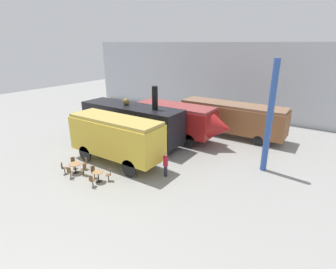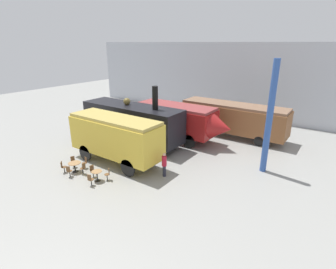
# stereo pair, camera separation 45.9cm
# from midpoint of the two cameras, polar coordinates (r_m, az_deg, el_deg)

# --- Properties ---
(ground_plane) EXTENTS (80.00, 80.00, 0.00)m
(ground_plane) POSITION_cam_midpoint_polar(r_m,az_deg,el_deg) (22.07, -1.48, -4.49)
(ground_plane) COLOR gray
(backdrop_wall) EXTENTS (44.00, 0.15, 9.00)m
(backdrop_wall) POSITION_cam_midpoint_polar(r_m,az_deg,el_deg) (33.97, 14.20, 11.30)
(backdrop_wall) COLOR #B2B7C1
(backdrop_wall) RESTS_ON ground_plane
(passenger_coach_wooden) EXTENTS (10.45, 2.79, 3.27)m
(passenger_coach_wooden) POSITION_cam_midpoint_polar(r_m,az_deg,el_deg) (26.89, 14.41, 3.64)
(passenger_coach_wooden) COLOR brown
(passenger_coach_wooden) RESTS_ON ground_plane
(streamlined_locomotive) EXTENTS (9.49, 2.84, 3.38)m
(streamlined_locomotive) POSITION_cam_midpoint_polar(r_m,az_deg,el_deg) (24.85, 3.37, 3.29)
(streamlined_locomotive) COLOR maroon
(streamlined_locomotive) RESTS_ON ground_plane
(steam_locomotive) EXTENTS (10.08, 2.79, 5.54)m
(steam_locomotive) POSITION_cam_midpoint_polar(r_m,az_deg,el_deg) (24.43, -7.33, 2.96)
(steam_locomotive) COLOR black
(steam_locomotive) RESTS_ON ground_plane
(passenger_coach_vintage) EXTENTS (7.66, 2.53, 3.68)m
(passenger_coach_vintage) POSITION_cam_midpoint_polar(r_m,az_deg,el_deg) (20.30, -10.75, -0.26)
(passenger_coach_vintage) COLOR gold
(passenger_coach_vintage) RESTS_ON ground_plane
(cafe_table_near) EXTENTS (0.90, 0.90, 0.71)m
(cafe_table_near) POSITION_cam_midpoint_polar(r_m,az_deg,el_deg) (20.19, -19.06, -6.22)
(cafe_table_near) COLOR black
(cafe_table_near) RESTS_ON ground_plane
(cafe_table_mid) EXTENTS (0.72, 0.72, 0.73)m
(cafe_table_mid) POSITION_cam_midpoint_polar(r_m,az_deg,el_deg) (18.50, -14.53, -8.29)
(cafe_table_mid) COLOR black
(cafe_table_mid) RESTS_ON ground_plane
(cafe_chair_0) EXTENTS (0.39, 0.40, 0.87)m
(cafe_chair_0) POSITION_cam_midpoint_polar(r_m,az_deg,el_deg) (19.58, -20.14, -7.38)
(cafe_chair_0) COLOR black
(cafe_chair_0) RESTS_ON ground_plane
(cafe_chair_1) EXTENTS (0.37, 0.36, 0.87)m
(cafe_chair_1) POSITION_cam_midpoint_polar(r_m,az_deg,el_deg) (19.67, -17.35, -6.92)
(cafe_chair_1) COLOR black
(cafe_chair_1) RESTS_ON ground_plane
(cafe_chair_2) EXTENTS (0.36, 0.38, 0.87)m
(cafe_chair_2) POSITION_cam_midpoint_polar(r_m,az_deg,el_deg) (20.54, -17.00, -5.74)
(cafe_chair_2) COLOR black
(cafe_chair_2) RESTS_ON ground_plane
(cafe_chair_3) EXTENTS (0.40, 0.39, 0.87)m
(cafe_chair_3) POSITION_cam_midpoint_polar(r_m,az_deg,el_deg) (20.96, -19.39, -5.48)
(cafe_chair_3) COLOR black
(cafe_chair_3) RESTS_ON ground_plane
(cafe_chair_4) EXTENTS (0.40, 0.40, 0.87)m
(cafe_chair_4) POSITION_cam_midpoint_polar(r_m,az_deg,el_deg) (20.39, -21.32, -6.44)
(cafe_chair_4) COLOR black
(cafe_chair_4) RESTS_ON ground_plane
(cafe_chair_5) EXTENTS (0.40, 0.40, 0.87)m
(cafe_chair_5) POSITION_cam_midpoint_polar(r_m,az_deg,el_deg) (18.44, -12.24, -8.27)
(cafe_chair_5) COLOR black
(cafe_chair_5) RESTS_ON ground_plane
(cafe_chair_6) EXTENTS (0.39, 0.37, 0.87)m
(cafe_chair_6) POSITION_cam_midpoint_polar(r_m,az_deg,el_deg) (19.12, -15.46, -7.52)
(cafe_chair_6) COLOR black
(cafe_chair_6) RESTS_ON ground_plane
(cafe_chair_7) EXTENTS (0.36, 0.38, 0.87)m
(cafe_chair_7) POSITION_cam_midpoint_polar(r_m,az_deg,el_deg) (18.00, -15.86, -9.32)
(cafe_chair_7) COLOR black
(cafe_chair_7) RESTS_ON ground_plane
(visitor_person) EXTENTS (0.34, 0.34, 1.78)m
(visitor_person) POSITION_cam_midpoint_polar(r_m,az_deg,el_deg) (18.32, -0.10, -6.37)
(visitor_person) COLOR #262633
(visitor_person) RESTS_ON ground_plane
(support_pillar) EXTENTS (0.44, 0.44, 8.00)m
(support_pillar) POSITION_cam_midpoint_polar(r_m,az_deg,el_deg) (19.43, 21.84, 3.27)
(support_pillar) COLOR #2D519E
(support_pillar) RESTS_ON ground_plane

